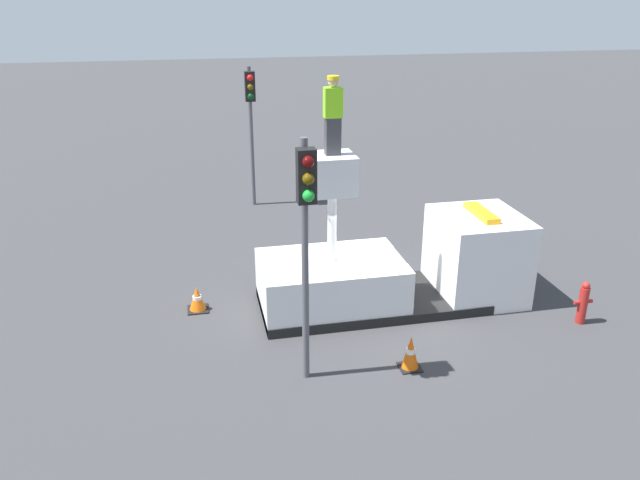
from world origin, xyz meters
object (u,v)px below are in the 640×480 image
Objects in this scene: traffic_light_pole at (306,217)px; fire_hydrant at (583,303)px; worker at (333,116)px; traffic_cone_curbside at (411,353)px; bucket_truck at (399,270)px; traffic_light_across at (251,109)px; traffic_cone_rear at (197,299)px.

traffic_light_pole is 4.64× the size of fire_hydrant.
worker is 0.35× the size of traffic_light_pole.
traffic_cone_curbside is at bearing -70.44° from worker.
bucket_truck reaches higher than traffic_cone_curbside.
traffic_light_across is (0.17, 11.21, -0.02)m from traffic_light_pole.
traffic_light_across is (-2.72, 8.32, 2.64)m from bucket_truck.
traffic_light_across is 7.92× the size of traffic_cone_rear.
fire_hydrant is 9.30m from traffic_cone_rear.
traffic_light_across is at bearing 89.15° from traffic_light_pole.
bucket_truck is 3.04m from traffic_cone_curbside.
traffic_cone_rear is at bearing 164.20° from fire_hydrant.
worker is (-1.72, 0.00, 3.94)m from bucket_truck.
traffic_cone_curbside is at bearing -103.34° from bucket_truck.
traffic_light_across reaches higher than traffic_cone_curbside.
fire_hydrant is 1.41× the size of traffic_cone_curbside.
traffic_cone_curbside is (-4.64, -0.99, -0.17)m from fire_hydrant.
traffic_light_pole reaches higher than fire_hydrant.
traffic_light_pole reaches higher than traffic_light_across.
traffic_cone_rear is (-2.27, -7.71, -3.23)m from traffic_light_across.
fire_hydrant is at bearing -15.80° from traffic_cone_rear.
traffic_light_pole is at bearing -134.94° from bucket_truck.
traffic_light_pole reaches higher than traffic_cone_curbside.
worker reaches higher than traffic_light_across.
bucket_truck is at bearing 154.07° from fire_hydrant.
worker is 0.35× the size of traffic_light_across.
worker reaches higher than traffic_light_pole.
traffic_light_pole is (-1.17, -2.89, -1.28)m from worker.
traffic_light_across is 11.84m from traffic_cone_curbside.
traffic_cone_rear is at bearing 121.03° from traffic_light_pole.
traffic_cone_rear is 5.56m from traffic_cone_curbside.
worker reaches higher than fire_hydrant.
traffic_light_pole is at bearing -58.97° from traffic_cone_rear.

